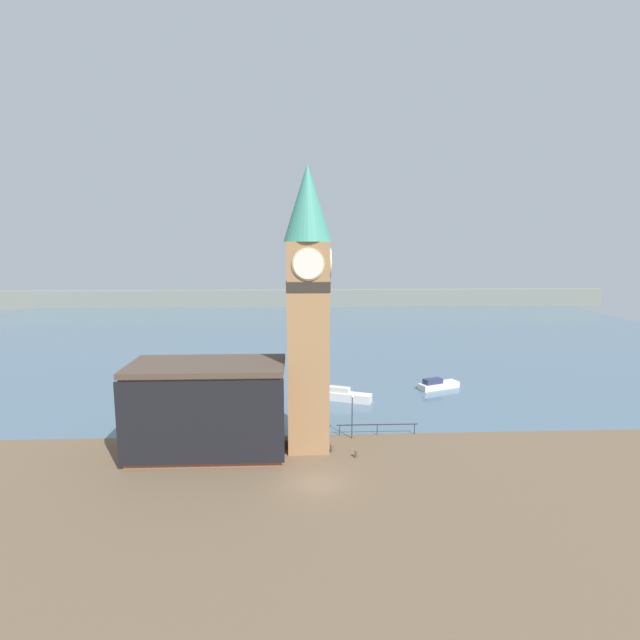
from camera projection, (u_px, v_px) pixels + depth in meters
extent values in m
plane|color=brown|center=(316.00, 483.00, 39.40)|extent=(160.00, 160.00, 0.00)
cube|color=slate|center=(305.00, 330.00, 108.57)|extent=(160.00, 120.00, 0.00)
cube|color=gray|center=(303.00, 298.00, 147.66)|extent=(180.00, 3.00, 5.00)
cube|color=#232328|center=(377.00, 425.00, 49.21)|extent=(8.05, 0.08, 0.08)
cylinder|color=#232328|center=(340.00, 430.00, 49.13)|extent=(0.07, 0.07, 1.05)
cylinder|color=#232328|center=(377.00, 430.00, 49.29)|extent=(0.07, 0.07, 1.05)
cylinder|color=#232328|center=(414.00, 429.00, 49.45)|extent=(0.07, 0.07, 1.05)
cube|color=#9E754C|center=(308.00, 348.00, 44.92)|extent=(3.68, 3.68, 18.92)
cube|color=#2D2823|center=(308.00, 285.00, 44.05)|extent=(3.80, 3.80, 0.90)
cylinder|color=tan|center=(308.00, 264.00, 41.87)|extent=(2.79, 0.12, 2.79)
cylinder|color=silver|center=(308.00, 264.00, 41.79)|extent=(2.54, 0.12, 2.54)
cylinder|color=tan|center=(329.00, 263.00, 43.83)|extent=(0.12, 2.79, 2.79)
cylinder|color=silver|center=(330.00, 263.00, 43.83)|extent=(0.12, 2.54, 2.54)
cone|color=teal|center=(308.00, 203.00, 42.95)|extent=(4.23, 4.23, 6.62)
cube|color=#935B42|center=(208.00, 411.00, 44.77)|extent=(13.29, 6.62, 7.79)
cube|color=#4C3D33|center=(207.00, 366.00, 44.13)|extent=(13.69, 7.02, 0.50)
cube|color=black|center=(201.00, 423.00, 41.32)|extent=(13.79, 0.30, 7.16)
cube|color=silver|center=(348.00, 397.00, 59.87)|extent=(5.90, 3.50, 0.99)
cube|color=silver|center=(339.00, 390.00, 60.08)|extent=(2.74, 1.90, 0.62)
cube|color=silver|center=(439.00, 386.00, 64.96)|extent=(5.75, 3.65, 0.78)
cube|color=navy|center=(433.00, 381.00, 64.44)|extent=(2.70, 2.01, 0.64)
cylinder|color=brown|center=(332.00, 449.00, 45.27)|extent=(0.27, 0.27, 0.65)
sphere|color=brown|center=(332.00, 445.00, 45.22)|extent=(0.28, 0.28, 0.28)
cylinder|color=brown|center=(356.00, 454.00, 44.09)|extent=(0.26, 0.26, 0.60)
sphere|color=brown|center=(356.00, 451.00, 44.05)|extent=(0.28, 0.28, 0.28)
cylinder|color=#2D2D33|center=(352.00, 418.00, 48.16)|extent=(0.10, 0.10, 4.14)
sphere|color=silver|center=(352.00, 396.00, 47.83)|extent=(0.32, 0.32, 0.32)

